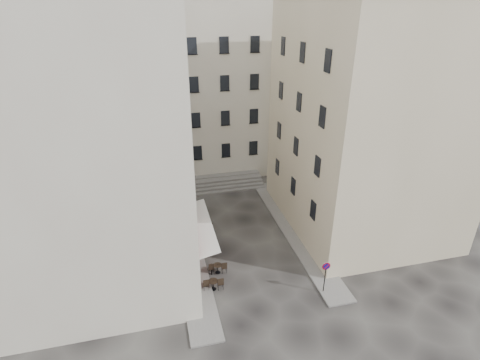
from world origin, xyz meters
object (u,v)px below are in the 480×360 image
object	(u,v)px
bistro_table_a	(213,284)
no_parking_sign	(326,272)
bistro_table_b	(218,268)
pedestrian	(205,236)

from	to	relation	value
bistro_table_a	no_parking_sign	bearing A→B (deg)	-15.98
bistro_table_a	bistro_table_b	size ratio (longest dim) A/B	1.04
no_parking_sign	bistro_table_b	world-z (taller)	no_parking_sign
bistro_table_a	pedestrian	size ratio (longest dim) A/B	0.81
no_parking_sign	pedestrian	size ratio (longest dim) A/B	1.46
no_parking_sign	bistro_table_a	world-z (taller)	no_parking_sign
bistro_table_b	pedestrian	distance (m)	3.62
bistro_table_b	pedestrian	xyz separation A→B (m)	(-0.30, 3.59, 0.38)
no_parking_sign	pedestrian	distance (m)	10.02
no_parking_sign	bistro_table_a	size ratio (longest dim) A/B	1.81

